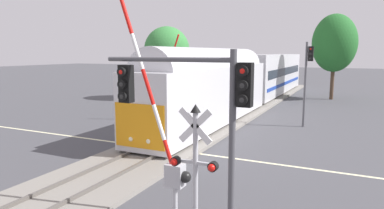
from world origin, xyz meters
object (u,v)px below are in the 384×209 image
commuter_train (249,78)px  oak_behind_train (167,50)px  crossing_signal_mast (195,159)px  elm_centre_background (334,43)px  traffic_signal_near_right (193,104)px  traffic_signal_far_side (308,71)px  crossing_gate_far (160,94)px  crossing_gate_near (169,153)px

commuter_train → oak_behind_train: size_ratio=5.00×
crossing_signal_mast → elm_centre_background: elm_centre_background is taller
traffic_signal_near_right → traffic_signal_far_side: bearing=88.3°
crossing_signal_mast → elm_centre_background: 33.22m
elm_centre_background → crossing_gate_far: bearing=-120.8°
crossing_gate_far → traffic_signal_far_side: (10.37, 2.30, 1.88)m
crossing_gate_far → elm_centre_background: 21.98m
crossing_gate_near → traffic_signal_near_right: bearing=-43.9°
commuter_train → elm_centre_background: bearing=53.1°
crossing_gate_far → oak_behind_train: 12.58m
crossing_gate_far → traffic_signal_near_right: size_ratio=1.23×
crossing_signal_mast → elm_centre_background: bearing=87.5°
crossing_gate_near → crossing_signal_mast: bearing=-33.3°
crossing_gate_far → oak_behind_train: bearing=116.8°
elm_centre_background → crossing_signal_mast: bearing=-92.5°
crossing_gate_far → crossing_signal_mast: bearing=-56.3°
crossing_signal_mast → traffic_signal_near_right: traffic_signal_near_right is taller
commuter_train → oak_behind_train: oak_behind_train is taller
commuter_train → crossing_gate_far: size_ratio=6.16×
commuter_train → crossing_signal_mast: (5.43, -23.83, -0.45)m
commuter_train → elm_centre_background: elm_centre_background is taller
commuter_train → crossing_gate_near: bearing=-79.7°
crossing_gate_near → elm_centre_background: bearing=85.2°
traffic_signal_near_right → oak_behind_train: 30.10m
crossing_signal_mast → traffic_signal_near_right: bearing=-68.2°
traffic_signal_far_side → elm_centre_background: bearing=87.6°
crossing_gate_far → commuter_train: bearing=66.0°
commuter_train → traffic_signal_near_right: 25.13m
elm_centre_background → commuter_train: bearing=-126.9°
traffic_signal_far_side → elm_centre_background: 16.41m
crossing_gate_far → oak_behind_train: (-5.47, 10.81, 3.35)m
crossing_signal_mast → traffic_signal_near_right: size_ratio=0.73×
oak_behind_train → elm_centre_background: bearing=25.1°
commuter_train → traffic_signal_far_side: traffic_signal_far_side is taller
crossing_gate_far → elm_centre_background: elm_centre_background is taller
crossing_gate_near → traffic_signal_near_right: (1.50, -1.44, 1.79)m
traffic_signal_far_side → oak_behind_train: bearing=151.8°
oak_behind_train → traffic_signal_near_right: bearing=-59.3°
traffic_signal_near_right → oak_behind_train: (-15.34, 25.85, 1.47)m
elm_centre_background → traffic_signal_far_side: bearing=-92.4°
crossing_signal_mast → crossing_gate_far: (-9.62, 14.42, -0.29)m
traffic_signal_far_side → oak_behind_train: (-15.85, 8.51, 1.47)m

